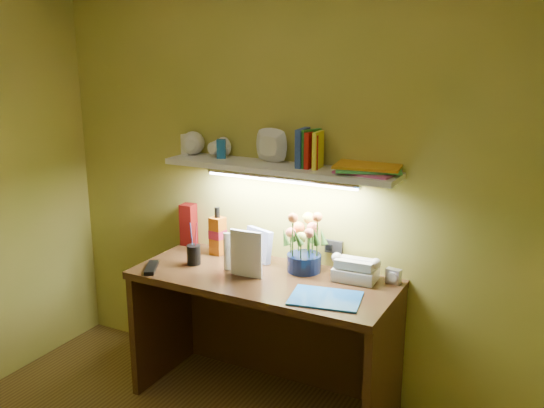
% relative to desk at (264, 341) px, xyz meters
% --- Properties ---
extents(desk, '(1.40, 0.60, 0.75)m').
position_rel_desk_xyz_m(desk, '(0.00, 0.00, 0.00)').
color(desk, '#361A0E').
rests_on(desk, ground).
extents(flower_bouquet, '(0.24, 0.24, 0.33)m').
position_rel_desk_xyz_m(flower_bouquet, '(0.16, 0.17, 0.54)').
color(flower_bouquet, '#0A163B').
rests_on(flower_bouquet, desk).
extents(telephone, '(0.23, 0.17, 0.13)m').
position_rel_desk_xyz_m(telephone, '(0.45, 0.18, 0.44)').
color(telephone, '#F1E9CB').
rests_on(telephone, desk).
extents(desk_clock, '(0.08, 0.05, 0.08)m').
position_rel_desk_xyz_m(desk_clock, '(0.63, 0.22, 0.41)').
color(desk_clock, silver).
rests_on(desk_clock, desk).
extents(whisky_bottle, '(0.08, 0.08, 0.28)m').
position_rel_desk_xyz_m(whisky_bottle, '(-0.40, 0.19, 0.52)').
color(whisky_bottle, '#9F4B0C').
rests_on(whisky_bottle, desk).
extents(whisky_box, '(0.09, 0.09, 0.25)m').
position_rel_desk_xyz_m(whisky_box, '(-0.65, 0.25, 0.50)').
color(whisky_box, '#5B0B08').
rests_on(whisky_box, desk).
extents(pen_cup, '(0.10, 0.10, 0.19)m').
position_rel_desk_xyz_m(pen_cup, '(-0.43, -0.02, 0.47)').
color(pen_cup, black).
rests_on(pen_cup, desk).
extents(art_card, '(0.19, 0.10, 0.18)m').
position_rel_desk_xyz_m(art_card, '(-0.14, 0.20, 0.47)').
color(art_card, silver).
rests_on(art_card, desk).
extents(tv_remote, '(0.14, 0.19, 0.02)m').
position_rel_desk_xyz_m(tv_remote, '(-0.59, -0.20, 0.39)').
color(tv_remote, black).
rests_on(tv_remote, desk).
extents(blue_folder, '(0.38, 0.31, 0.01)m').
position_rel_desk_xyz_m(blue_folder, '(0.41, -0.12, 0.38)').
color(blue_folder, blue).
rests_on(blue_folder, desk).
extents(desk_book_a, '(0.15, 0.10, 0.21)m').
position_rel_desk_xyz_m(desk_book_a, '(-0.23, -0.02, 0.48)').
color(desk_book_a, beige).
rests_on(desk_book_a, desk).
extents(desk_book_b, '(0.19, 0.02, 0.25)m').
position_rel_desk_xyz_m(desk_book_b, '(-0.17, -0.05, 0.50)').
color(desk_book_b, silver).
rests_on(desk_book_b, desk).
extents(wall_shelf, '(1.32, 0.33, 0.23)m').
position_rel_desk_xyz_m(wall_shelf, '(-0.01, 0.19, 0.96)').
color(wall_shelf, silver).
rests_on(wall_shelf, ground).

